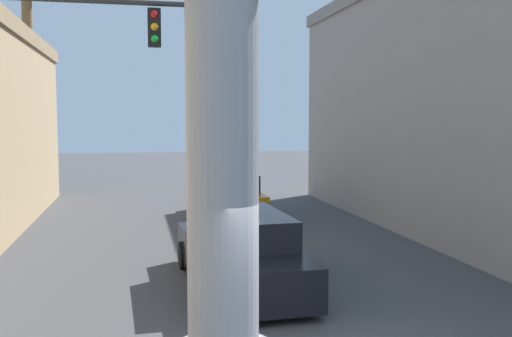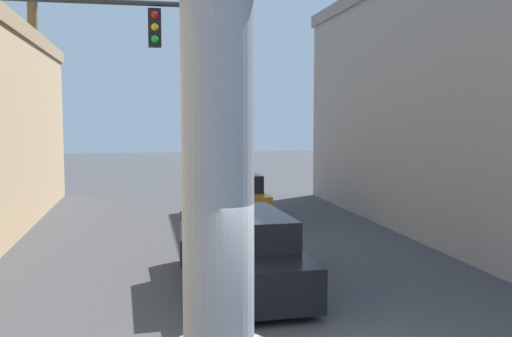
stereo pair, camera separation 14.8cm
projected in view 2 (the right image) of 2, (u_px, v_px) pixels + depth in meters
ground_plane at (216, 237)px, 16.87m from camera, size 88.18×88.18×0.00m
street_lamp at (488, 86)px, 13.72m from camera, size 2.36×0.28×7.10m
car_lead at (240, 252)px, 11.84m from camera, size 2.26×5.09×1.56m
car_far at (233, 196)px, 20.35m from camera, size 2.14×4.29×1.56m
palm_tree_far_left at (34, 74)px, 23.13m from camera, size 2.49×2.31×9.20m
pedestrian_mid_right at (428, 206)px, 16.52m from camera, size 0.48×0.48×1.70m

